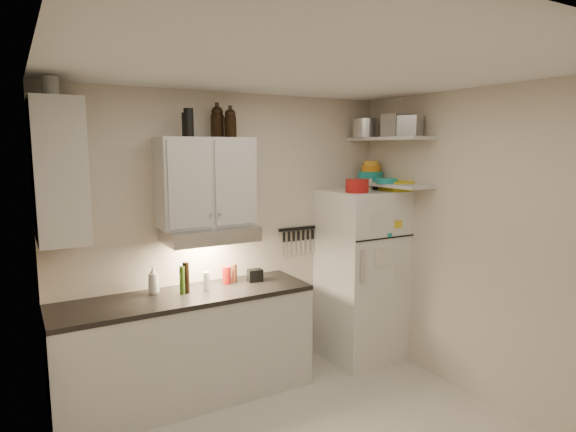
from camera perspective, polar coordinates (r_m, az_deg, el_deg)
ceiling at (r=3.10m, az=4.57°, el=17.29°), size 3.20×3.00×0.02m
back_wall at (r=4.47m, az=-6.73°, el=-2.45°), size 3.20×0.02×2.60m
left_wall at (r=2.65m, az=-26.31°, el=-10.60°), size 0.02×3.00×2.60m
right_wall at (r=4.27m, az=22.45°, el=-3.50°), size 0.02×3.00×2.60m
base_cabinet at (r=4.25m, az=-11.86°, el=-15.26°), size 2.10×0.60×0.88m
countertop at (r=4.09m, az=-12.04°, el=-9.33°), size 2.10×0.62×0.04m
upper_cabinet at (r=4.13m, az=-9.70°, el=3.98°), size 0.80×0.33×0.75m
side_cabinet at (r=3.74m, az=-25.56°, el=4.81°), size 0.33×0.55×1.00m
range_hood at (r=4.12m, az=-9.24°, el=-2.12°), size 0.76×0.46×0.12m
fridge at (r=4.91m, az=8.67°, el=-6.91°), size 0.70×0.68×1.70m
shelf_hi at (r=4.77m, az=11.94°, el=8.96°), size 0.30×0.95×0.03m
shelf_lo at (r=4.78m, az=11.78°, el=3.69°), size 0.30×0.95×0.03m
knife_strip at (r=4.76m, az=1.15°, el=-1.50°), size 0.42×0.02×0.03m
dutch_oven at (r=4.53m, az=8.18°, el=3.58°), size 0.22×0.22×0.13m
book_stack at (r=4.78m, az=12.68°, el=3.50°), size 0.26×0.31×0.09m
spice_jar at (r=4.83m, az=9.61°, el=3.73°), size 0.07×0.07×0.11m
stock_pot at (r=4.93m, az=9.18°, el=10.24°), size 0.33×0.33×0.18m
tin_a at (r=4.71m, az=12.64°, el=10.42°), size 0.23×0.21×0.21m
tin_b at (r=4.58m, az=14.29°, el=10.29°), size 0.24×0.24×0.19m
bowl_teal at (r=5.00m, az=9.74°, el=4.66°), size 0.25×0.25×0.10m
bowl_orange at (r=5.00m, az=9.81°, el=5.56°), size 0.20×0.20×0.06m
bowl_yellow at (r=5.00m, az=9.82°, el=6.18°), size 0.15×0.15×0.05m
plates at (r=4.69m, az=11.60°, el=4.11°), size 0.24×0.24×0.05m
growler_a at (r=4.21m, az=-8.38°, el=11.03°), size 0.14×0.14×0.27m
growler_b at (r=4.16m, az=-6.84°, el=10.92°), size 0.14×0.14×0.25m
thermos_a at (r=4.03m, az=-12.00°, el=10.53°), size 0.07×0.07×0.19m
thermos_b at (r=4.02m, az=-11.69°, el=10.79°), size 0.09×0.09×0.23m
side_jar at (r=3.75m, az=-26.35°, el=13.55°), size 0.11×0.11×0.15m
soap_bottle at (r=4.13m, az=-15.69°, el=-7.11°), size 0.13×0.13×0.26m
pepper_mill at (r=4.35m, az=-6.40°, el=-6.72°), size 0.05×0.05×0.17m
oil_bottle at (r=4.07m, az=-12.43°, el=-7.42°), size 0.06×0.06×0.24m
vinegar_bottle at (r=4.08m, az=-11.99°, el=-7.15°), size 0.07×0.07×0.26m
clear_bottle at (r=4.15m, az=-9.63°, el=-7.61°), size 0.06×0.06×0.16m
red_jar at (r=4.31m, az=-7.29°, el=-6.97°), size 0.10×0.10×0.15m
caddy at (r=4.37m, az=-3.93°, el=-7.03°), size 0.14×0.11×0.11m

